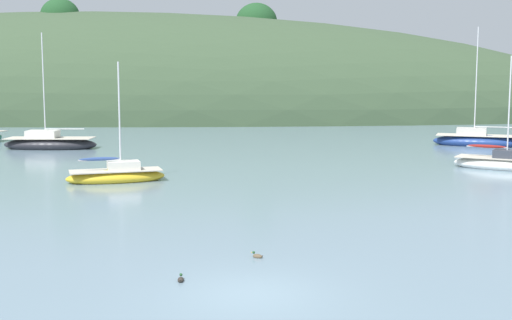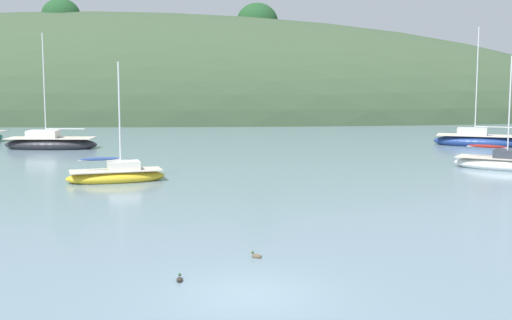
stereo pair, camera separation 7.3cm
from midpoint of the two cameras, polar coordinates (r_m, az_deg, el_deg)
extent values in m
plane|color=slate|center=(18.94, -0.45, -11.06)|extent=(400.00, 400.00, 0.00)
ellipsoid|color=#384C33|center=(99.79, -14.20, 3.42)|extent=(150.00, 36.00, 29.44)
ellipsoid|color=#1E4723|center=(98.46, -15.94, 11.45)|extent=(5.30, 4.82, 4.82)
ellipsoid|color=#1E4723|center=(97.46, 0.12, 11.44)|extent=(5.81, 5.28, 5.28)
ellipsoid|color=white|center=(46.18, 19.87, -0.38)|extent=(6.24, 4.75, 0.96)
cube|color=beige|center=(46.13, 19.89, 0.15)|extent=(5.74, 4.37, 0.06)
cube|color=#333842|center=(46.02, 20.50, 0.44)|extent=(2.33, 2.11, 0.54)
cylinder|color=silver|center=(45.83, 20.43, 4.12)|extent=(0.09, 0.09, 6.44)
cylinder|color=silver|center=(46.24, 18.76, 1.03)|extent=(2.23, 1.31, 0.07)
ellipsoid|color=maroon|center=(46.24, 18.76, 1.09)|extent=(2.21, 1.37, 0.20)
ellipsoid|color=#232328|center=(58.02, -16.70, 1.23)|extent=(7.56, 2.61, 1.21)
cube|color=beige|center=(57.97, -16.72, 1.77)|extent=(6.96, 2.40, 0.06)
cube|color=silver|center=(58.13, -17.30, 2.07)|extent=(2.43, 1.68, 0.62)
cylinder|color=silver|center=(57.88, -17.22, 5.94)|extent=(0.09, 0.09, 8.45)
cylinder|color=silver|center=(57.56, -15.60, 2.51)|extent=(3.17, 0.09, 0.07)
ellipsoid|color=navy|center=(61.05, 18.14, 1.45)|extent=(7.95, 4.85, 1.20)
cube|color=beige|center=(61.00, 18.16, 1.96)|extent=(7.31, 4.46, 0.06)
cube|color=beige|center=(60.99, 17.61, 2.27)|extent=(2.82, 2.35, 0.62)
cylinder|color=silver|center=(60.81, 17.97, 6.25)|extent=(0.09, 0.09, 9.10)
cylinder|color=silver|center=(60.93, 19.32, 2.61)|extent=(3.01, 1.09, 0.07)
ellipsoid|color=gold|center=(39.04, -11.55, -1.43)|extent=(5.79, 3.44, 0.88)
cube|color=beige|center=(38.99, -11.56, -0.85)|extent=(5.32, 3.17, 0.06)
cube|color=silver|center=(39.00, -10.93, -0.46)|extent=(2.04, 1.69, 0.51)
cylinder|color=silver|center=(38.73, -11.27, 3.59)|extent=(0.09, 0.09, 6.03)
cylinder|color=silver|center=(38.84, -12.87, 0.02)|extent=(2.21, 0.77, 0.07)
ellipsoid|color=#2D4784|center=(38.83, -12.87, 0.09)|extent=(2.17, 0.86, 0.20)
ellipsoid|color=#2D2823|center=(20.08, -6.29, -9.91)|extent=(0.20, 0.35, 0.16)
sphere|color=#1E4723|center=(20.19, -6.28, -9.49)|extent=(0.09, 0.09, 0.09)
cone|color=gold|center=(20.25, -6.27, -9.45)|extent=(0.04, 0.05, 0.04)
cone|color=#2D2823|center=(19.93, -6.32, -9.95)|extent=(0.07, 0.08, 0.08)
ellipsoid|color=brown|center=(22.45, 0.14, -8.04)|extent=(0.38, 0.32, 0.16)
sphere|color=#1E4723|center=(22.49, -0.18, -7.72)|extent=(0.09, 0.09, 0.09)
cone|color=gold|center=(22.52, -0.33, -7.71)|extent=(0.06, 0.05, 0.04)
cone|color=brown|center=(22.36, 0.48, -8.01)|extent=(0.10, 0.10, 0.08)
camera|label=1|loc=(0.04, -89.95, 0.01)|focal=47.96mm
camera|label=2|loc=(0.04, 90.05, -0.01)|focal=47.96mm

